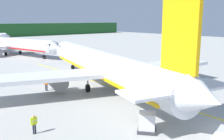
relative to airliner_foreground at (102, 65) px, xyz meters
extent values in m
cube|color=#A8A8A3|center=(-0.60, 29.13, -3.49)|extent=(240.00, 320.00, 0.20)
cylinder|color=silver|center=(0.14, 0.55, 0.11)|extent=(12.60, 35.82, 3.80)
cone|color=silver|center=(4.90, 19.15, 0.11)|extent=(4.09, 3.22, 3.61)
cone|color=silver|center=(-4.71, -18.44, 0.51)|extent=(3.92, 3.90, 3.23)
cube|color=#192333|center=(4.35, 17.02, 0.96)|extent=(3.72, 3.13, 0.60)
cube|color=silver|center=(-9.21, 0.88, -0.56)|extent=(16.67, 10.06, 0.50)
cylinder|color=slate|center=(-6.11, 1.94, -1.76)|extent=(2.92, 3.65, 2.20)
cube|color=silver|center=(8.50, -3.65, -0.56)|extent=(16.53, 7.07, 0.50)
cylinder|color=slate|center=(6.29, -1.23, -1.76)|extent=(2.92, 3.65, 2.20)
cube|color=#F2B20C|center=(-3.95, -15.43, 5.26)|extent=(1.44, 4.35, 6.50)
cube|color=silver|center=(-3.95, -15.43, 0.51)|extent=(10.87, 5.68, 0.24)
cube|color=#F2B20C|center=(0.14, 0.55, -0.94)|extent=(11.52, 32.28, 0.36)
cylinder|color=black|center=(3.53, 13.80, -2.84)|extent=(0.61, 1.15, 1.10)
cylinder|color=gray|center=(3.53, 13.80, -2.04)|extent=(0.20, 0.20, 0.50)
cylinder|color=black|center=(-2.75, -0.26, -2.84)|extent=(0.61, 1.15, 1.10)
cylinder|color=gray|center=(-2.75, -0.26, -2.04)|extent=(0.20, 0.20, 0.50)
cylinder|color=black|center=(2.29, -1.55, -2.84)|extent=(0.61, 1.15, 1.10)
cylinder|color=gray|center=(2.29, -1.55, -2.04)|extent=(0.20, 0.20, 0.50)
cylinder|color=white|center=(3.21, 43.06, -0.34)|extent=(10.66, 31.26, 3.31)
cone|color=white|center=(7.18, 26.81, -0.34)|extent=(3.55, 2.78, 3.15)
cube|color=#192333|center=(6.73, 28.67, 0.40)|extent=(3.23, 2.70, 0.52)
cube|color=white|center=(10.53, 46.65, -0.92)|extent=(14.38, 6.02, 0.44)
cylinder|color=slate|center=(8.59, 44.56, -1.97)|extent=(2.52, 3.16, 1.92)
cube|color=red|center=(3.21, 43.06, -1.25)|extent=(9.76, 28.17, 0.31)
cylinder|color=black|center=(6.04, 31.48, -2.91)|extent=(0.52, 1.00, 0.96)
cylinder|color=gray|center=(6.04, 31.48, -2.21)|extent=(0.17, 0.17, 0.44)
cylinder|color=black|center=(5.10, 44.87, -2.91)|extent=(0.52, 1.00, 0.96)
cylinder|color=gray|center=(5.10, 44.87, -2.21)|extent=(0.17, 0.17, 0.44)
cylinder|color=black|center=(0.70, 43.80, -2.91)|extent=(0.52, 1.00, 0.96)
cylinder|color=gray|center=(0.70, 43.80, -2.21)|extent=(0.17, 0.17, 0.44)
cone|color=white|center=(14.14, 81.87, -0.58)|extent=(1.97, 2.93, 2.90)
cube|color=#192333|center=(12.37, 81.84, 0.11)|extent=(1.97, 2.62, 0.48)
cube|color=#333338|center=(-5.96, -13.91, -3.24)|extent=(2.26, 2.26, 0.30)
cube|color=silver|center=(-5.96, -13.91, -2.37)|extent=(1.98, 1.98, 1.43)
cube|color=silver|center=(-5.58, -13.61, -1.81)|extent=(1.35, 1.48, 0.54)
cylinder|color=#191E33|center=(-13.66, -7.87, -2.96)|extent=(0.14, 0.14, 0.86)
cylinder|color=#191E33|center=(-13.84, -7.88, -2.96)|extent=(0.14, 0.14, 0.86)
cube|color=#CCE519|center=(-13.75, -7.88, -2.20)|extent=(0.45, 0.25, 0.65)
cube|color=silver|center=(-13.75, -7.88, -2.17)|extent=(0.46, 0.26, 0.06)
sphere|color=tan|center=(-13.75, -7.88, -1.76)|extent=(0.23, 0.23, 0.23)
cylinder|color=#CCE519|center=(-13.48, -7.86, -2.17)|extent=(0.09, 0.09, 0.61)
cylinder|color=#CCE519|center=(-14.02, -7.89, -2.17)|extent=(0.09, 0.09, 0.61)
cylinder|color=#191E33|center=(-6.83, 4.13, -2.96)|extent=(0.14, 0.14, 0.86)
cylinder|color=#191E33|center=(-6.69, 4.01, -2.96)|extent=(0.14, 0.14, 0.86)
cube|color=orange|center=(-6.76, 4.07, -2.20)|extent=(0.47, 0.46, 0.65)
cube|color=silver|center=(-6.76, 4.07, -2.17)|extent=(0.49, 0.47, 0.06)
sphere|color=tan|center=(-6.76, 4.07, -1.76)|extent=(0.23, 0.23, 0.23)
cylinder|color=orange|center=(-6.96, 4.25, -2.17)|extent=(0.09, 0.09, 0.62)
cylinder|color=orange|center=(-6.56, 3.89, -2.17)|extent=(0.09, 0.09, 0.62)
cube|color=yellow|center=(1.71, -4.45, -3.39)|extent=(0.30, 60.00, 0.01)
camera|label=1|loc=(-21.94, -27.91, 6.37)|focal=40.69mm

